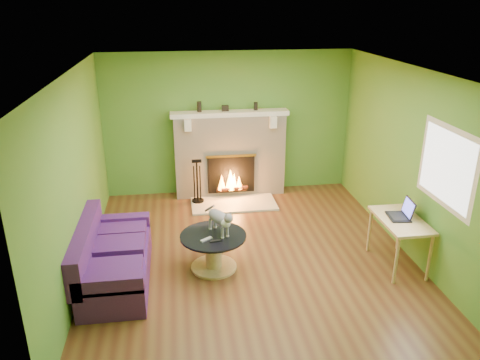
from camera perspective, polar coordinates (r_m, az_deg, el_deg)
The scene contains 22 objects.
floor at distance 6.79m, azimuth 1.20°, elevation -9.14°, with size 5.00×5.00×0.00m, color #592F19.
ceiling at distance 5.92m, azimuth 1.40°, elevation 13.13°, with size 5.00×5.00×0.00m, color white.
wall_back at distance 8.61m, azimuth -1.42°, elevation 6.86°, with size 5.00×5.00×0.00m, color #4A8C2D.
wall_front at distance 4.03m, azimuth 7.16°, elevation -10.91°, with size 5.00×5.00×0.00m, color #4A8C2D.
wall_left at distance 6.29m, azimuth -19.36°, elevation 0.16°, with size 5.00×5.00×0.00m, color #4A8C2D.
wall_right at distance 6.95m, azimuth 19.93°, elevation 2.04°, with size 5.00×5.00×0.00m, color #4A8C2D.
window_frame at distance 6.14m, azimuth 23.90°, elevation 1.47°, with size 1.20×1.20×0.00m, color silver.
window_pane at distance 6.13m, azimuth 23.84°, elevation 1.47°, with size 1.06×1.06×0.00m, color white.
fireplace at distance 8.58m, azimuth -1.25°, elevation 3.14°, with size 2.10×0.46×1.58m.
hearth at distance 8.37m, azimuth -0.78°, elevation -2.88°, with size 1.50×0.75×0.03m, color beige.
mantel at distance 8.35m, azimuth -1.27°, elevation 8.12°, with size 2.10×0.28×0.08m, color white.
sofa at distance 6.31m, azimuth -15.35°, elevation -9.31°, with size 0.85×1.76×0.79m.
coffee_table at distance 6.36m, azimuth -3.25°, elevation -8.41°, with size 0.89×0.89×0.50m.
desk at distance 6.63m, azimuth 18.97°, elevation -5.18°, with size 0.55×0.95×0.70m.
cat at distance 6.22m, azimuth -2.63°, elevation -4.89°, with size 0.23×0.62×0.39m, color slate, non-canonical shape.
remote_silver at distance 6.15m, azimuth -4.13°, elevation -7.22°, with size 0.17×0.04×0.02m, color #98989B.
remote_black at distance 6.10m, azimuth -2.95°, elevation -7.43°, with size 0.16×0.04×0.02m, color black.
laptop at distance 6.57m, azimuth 18.85°, elevation -3.35°, with size 0.30×0.34×0.25m, color black, non-canonical shape.
fire_tools at distance 8.30m, azimuth -5.23°, elevation -0.09°, with size 0.21×0.21×0.80m, color black, non-canonical shape.
mantel_vase_left at distance 8.31m, azimuth -4.99°, elevation 8.89°, with size 0.08×0.08×0.18m, color black.
mantel_vase_right at distance 8.42m, azimuth 1.93°, elevation 8.99°, with size 0.07×0.07×0.14m, color black.
mantel_box at distance 8.35m, azimuth -1.82°, elevation 8.74°, with size 0.12×0.08×0.10m, color black.
Camera 1 is at (-0.97, -5.78, 3.43)m, focal length 35.00 mm.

